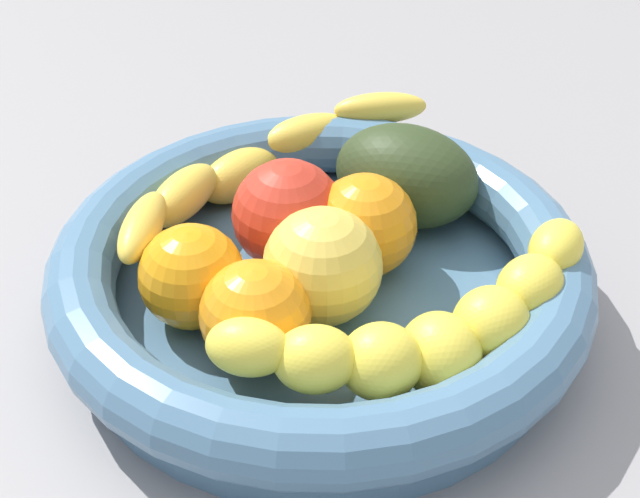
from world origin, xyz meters
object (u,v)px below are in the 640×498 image
object	(u,v)px
fruit_bowl	(320,275)
apple_yellow	(320,266)
orange_mid_left	(192,276)
tomato_red	(288,215)
banana_draped_left	(252,166)
orange_front	(255,315)
avocado_dark	(406,176)
banana_draped_right	(431,330)
orange_mid_right	(364,225)

from	to	relation	value
fruit_bowl	apple_yellow	bearing A→B (deg)	-4.87
orange_mid_left	tomato_red	size ratio (longest dim) A/B	0.88
banana_draped_left	orange_front	xyz separation A→B (cm)	(14.35, 0.03, 0.07)
orange_front	avocado_dark	bearing A→B (deg)	141.68
banana_draped_right	orange_mid_right	size ratio (longest dim) A/B	3.49
orange_front	orange_mid_left	xyz separation A→B (cm)	(-3.33, -3.34, 0.01)
fruit_bowl	banana_draped_left	distance (cm)	10.11
banana_draped_left	banana_draped_right	xyz separation A→B (cm)	(16.28, 8.67, 0.18)
avocado_dark	tomato_red	size ratio (longest dim) A/B	1.40
banana_draped_right	apple_yellow	distance (cm)	7.28
banana_draped_right	orange_front	xyz separation A→B (cm)	(-1.92, -8.64, -0.11)
avocado_dark	fruit_bowl	bearing A→B (deg)	-40.14
banana_draped_right	avocado_dark	world-z (taller)	avocado_dark
orange_mid_left	avocado_dark	size ratio (longest dim) A/B	0.63
orange_mid_right	apple_yellow	size ratio (longest dim) A/B	0.93
banana_draped_right	avocado_dark	distance (cm)	13.96
orange_mid_right	tomato_red	xyz separation A→B (cm)	(-1.07, -4.35, 0.23)
orange_mid_right	apple_yellow	xyz separation A→B (cm)	(3.87, -2.86, 0.22)
orange_front	banana_draped_right	bearing A→B (deg)	77.47
orange_mid_left	apple_yellow	size ratio (longest dim) A/B	0.88
banana_draped_right	orange_mid_right	xyz separation A→B (cm)	(-9.01, -2.28, 0.05)
orange_front	fruit_bowl	bearing A→B (deg)	144.32
banana_draped_right	orange_front	bearing A→B (deg)	-102.53
orange_front	avocado_dark	world-z (taller)	avocado_dark
fruit_bowl	orange_mid_right	world-z (taller)	orange_mid_right
orange_front	apple_yellow	world-z (taller)	apple_yellow
banana_draped_left	avocado_dark	world-z (taller)	avocado_dark
fruit_bowl	tomato_red	world-z (taller)	tomato_red
orange_mid_left	tomato_red	bearing A→B (deg)	132.09
apple_yellow	orange_mid_right	bearing A→B (deg)	143.51
orange_front	orange_mid_left	world-z (taller)	same
fruit_bowl	orange_mid_right	bearing A→B (deg)	126.53
fruit_bowl	banana_draped_right	xyz separation A→B (cm)	(7.01, 4.98, 1.82)
orange_mid_left	tomato_red	xyz separation A→B (cm)	(-4.84, 5.35, 0.39)
orange_mid_left	apple_yellow	world-z (taller)	apple_yellow
orange_mid_right	orange_mid_left	bearing A→B (deg)	-68.79
orange_front	avocado_dark	xyz separation A→B (cm)	(-12.02, 9.49, 0.27)
fruit_bowl	orange_front	bearing A→B (deg)	-35.68
fruit_bowl	banana_draped_right	distance (cm)	8.79
banana_draped_left	apple_yellow	size ratio (longest dim) A/B	3.03
orange_mid_right	tomato_red	size ratio (longest dim) A/B	0.93
fruit_bowl	orange_mid_left	world-z (taller)	orange_mid_left
fruit_bowl	banana_draped_left	size ratio (longest dim) A/B	1.54
orange_mid_right	avocado_dark	xyz separation A→B (cm)	(-4.92, 3.14, 0.11)
orange_mid_right	avocado_dark	world-z (taller)	avocado_dark
banana_draped_right	orange_mid_left	xyz separation A→B (cm)	(-5.25, -11.98, -0.10)
orange_front	avocado_dark	distance (cm)	15.32
banana_draped_right	tomato_red	xyz separation A→B (cm)	(-10.08, -6.63, 0.29)
banana_draped_right	avocado_dark	size ratio (longest dim) A/B	2.32
fruit_bowl	avocado_dark	xyz separation A→B (cm)	(-6.92, 5.84, 1.99)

